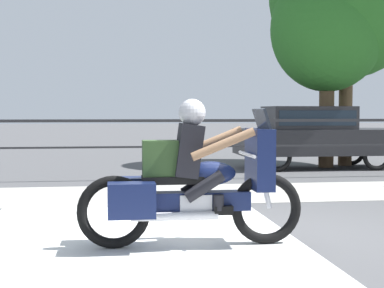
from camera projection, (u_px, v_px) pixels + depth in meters
The scene contains 7 objects.
ground_plane at pixel (261, 234), 6.93m from camera, with size 120.00×120.00×0.00m, color #4C4C4F.
sidewalk_band at pixel (212, 193), 10.29m from camera, with size 44.00×2.40×0.01m, color #A8A59E.
crosswalk_band at pixel (133, 241), 6.53m from camera, with size 3.68×6.00×0.01m, color silver.
fence_railing at pixel (196, 132), 12.29m from camera, with size 36.00×0.05×1.27m.
motorcycle at pixel (191, 181), 6.25m from camera, with size 2.42×0.76×1.57m.
parked_car at pixel (314, 133), 14.74m from camera, with size 4.01×1.62×1.56m.
tree_behind_sign at pixel (328, 30), 14.90m from camera, with size 2.89×2.89×5.12m.
Camera 1 is at (-1.71, -6.69, 1.45)m, focal length 55.00 mm.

